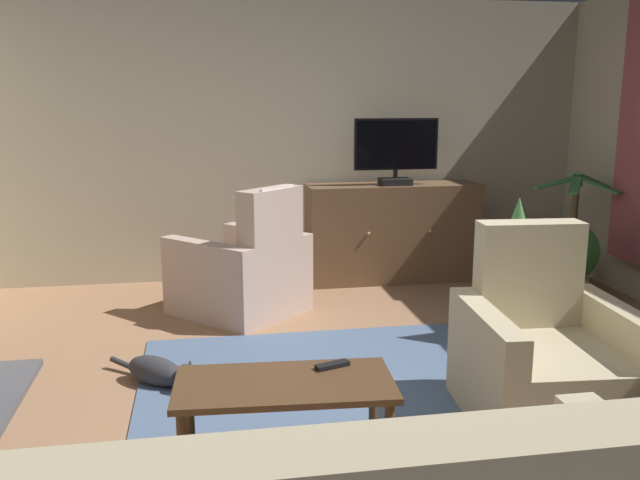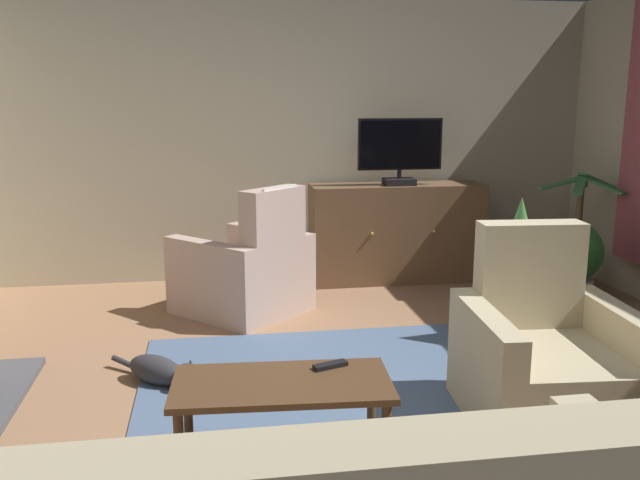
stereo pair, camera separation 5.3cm
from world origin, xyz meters
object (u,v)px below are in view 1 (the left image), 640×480
coffee_table (285,392)px  potted_plant_small_fern_corner (567,259)px  tv_cabinet (392,235)px  potted_plant_on_hearth_side (516,262)px  television (396,150)px  armchair_beside_cabinet (546,361)px  armchair_near_window (243,273)px  tv_remote (332,365)px  potted_plant_leafy_by_curtain (571,253)px  cat (159,371)px

coffee_table → potted_plant_small_fern_corner: (2.59, 2.12, 0.01)m
tv_cabinet → coffee_table: (-1.40, -3.12, -0.06)m
potted_plant_on_hearth_side → television: bearing=102.6°
tv_cabinet → potted_plant_on_hearth_side: size_ratio=1.55×
coffee_table → armchair_beside_cabinet: size_ratio=1.01×
armchair_near_window → potted_plant_small_fern_corner: 2.65m
armchair_beside_cabinet → potted_plant_small_fern_corner: bearing=57.8°
tv_remote → armchair_near_window: size_ratio=0.14×
tv_cabinet → tv_remote: (-1.15, -3.00, 0.01)m
tv_cabinet → potted_plant_leafy_by_curtain: 1.62m
television → potted_plant_small_fern_corner: television is taller
potted_plant_small_fern_corner → potted_plant_on_hearth_side: potted_plant_on_hearth_side is taller
tv_cabinet → cat: 2.92m
potted_plant_on_hearth_side → potted_plant_leafy_by_curtain: bearing=47.2°
armchair_beside_cabinet → television: bearing=90.7°
tv_remote → potted_plant_on_hearth_side: potted_plant_on_hearth_side is taller
tv_remote → armchair_near_window: bearing=78.4°
potted_plant_small_fern_corner → potted_plant_on_hearth_side: bearing=-137.8°
potted_plant_on_hearth_side → armchair_beside_cabinet: bearing=-107.3°
coffee_table → cat: size_ratio=1.85×
potted_plant_small_fern_corner → cat: potted_plant_small_fern_corner is taller
potted_plant_on_hearth_side → armchair_near_window: bearing=151.4°
armchair_beside_cabinet → cat: (-2.06, 0.76, -0.23)m
tv_cabinet → tv_remote: bearing=-111.0°
television → armchair_beside_cabinet: television is taller
television → armchair_near_window: (-1.44, -0.70, -0.90)m
television → tv_remote: size_ratio=4.52×
television → cat: size_ratio=1.38×
armchair_near_window → potted_plant_on_hearth_side: size_ratio=1.16×
tv_cabinet → tv_remote: tv_cabinet is taller
tv_cabinet → coffee_table: size_ratio=1.56×
tv_remote → armchair_near_window: armchair_near_window is taller
potted_plant_small_fern_corner → cat: (-3.22, -1.08, -0.30)m
coffee_table → potted_plant_on_hearth_side: (1.78, 1.37, 0.20)m
tv_remote → tv_cabinet: bearing=50.1°
television → coffee_table: size_ratio=0.75×
coffee_table → potted_plant_leafy_by_curtain: potted_plant_leafy_by_curtain is taller
potted_plant_small_fern_corner → potted_plant_on_hearth_side: 1.12m
tv_remote → coffee_table: bearing=-172.4°
tv_cabinet → armchair_near_window: bearing=-152.2°
television → potted_plant_small_fern_corner: size_ratio=1.09×
tv_remote → potted_plant_small_fern_corner: bearing=21.4°
tv_remote → potted_plant_small_fern_corner: potted_plant_small_fern_corner is taller
potted_plant_small_fern_corner → television: bearing=141.6°
tv_remote → potted_plant_on_hearth_side: bearing=20.3°
armchair_beside_cabinet → potted_plant_small_fern_corner: size_ratio=1.44×
cat → potted_plant_on_hearth_side: bearing=8.0°
potted_plant_small_fern_corner → cat: bearing=-161.5°
tv_cabinet → television: (0.00, -0.05, 0.80)m
armchair_beside_cabinet → potted_plant_leafy_by_curtain: bearing=57.5°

